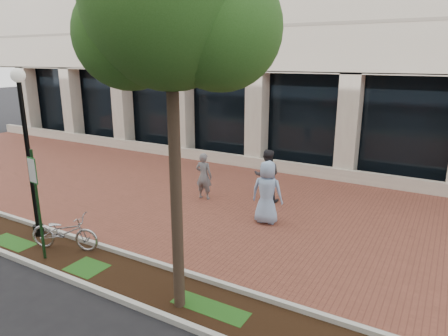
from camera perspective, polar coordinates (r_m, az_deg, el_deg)
The scene contains 12 objects.
ground at distance 13.25m, azimuth 3.18°, elevation -5.61°, with size 120.00×120.00×0.00m, color black.
brick_plaza at distance 13.25m, azimuth 3.18°, elevation -5.59°, with size 40.00×9.00×0.01m, color brown.
planting_strip at distance 9.33m, azimuth -12.18°, elevation -15.57°, with size 40.00×1.50×0.01m, color black.
curb_plaza_side at distance 9.79m, azimuth -9.19°, elevation -13.46°, with size 40.00×0.12×0.12m, color beige.
curb_street_side at distance 8.85m, azimuth -15.58°, elevation -17.25°, with size 40.00×0.12×0.12m, color beige.
parking_sign at distance 10.33m, azimuth -25.28°, elevation -3.15°, with size 0.34×0.07×2.75m.
lamppost at distance 11.64m, azimuth -26.29°, elevation 2.90°, with size 0.36×0.36×4.52m.
street_tree at distance 7.02m, azimuth -7.29°, elevation 20.95°, with size 3.46×2.89×7.09m.
locked_bicycle at distance 11.07m, azimuth -21.82°, elevation -8.49°, with size 0.63×1.82×0.96m, color #B0B1B5.
pedestrian_left at distance 13.78m, azimuth -2.90°, elevation -1.17°, with size 0.60×0.39×1.64m, color slate.
pedestrian_mid at distance 13.60m, azimuth 6.12°, elevation -1.08°, with size 0.88×0.69×1.81m, color #2A2B30.
pedestrian_right at distance 11.79m, azimuth 6.17°, elevation -3.48°, with size 0.93×0.60×1.90m, color #90AFD7.
Camera 1 is at (5.54, -11.05, 4.77)m, focal length 32.00 mm.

